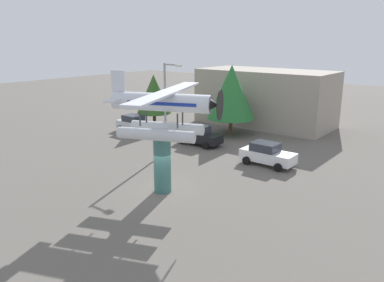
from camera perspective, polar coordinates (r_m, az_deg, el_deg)
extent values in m
plane|color=#605B54|center=(24.99, -4.34, -7.45)|extent=(140.00, 140.00, 0.00)
cylinder|color=#386B66|center=(24.36, -4.42, -3.49)|extent=(1.10, 1.10, 3.64)
cylinder|color=silver|center=(22.86, -5.41, 0.92)|extent=(4.70, 2.48, 0.70)
cylinder|color=#333338|center=(22.74, -2.18, 2.96)|extent=(0.13, 0.13, 0.90)
cylinder|color=#333338|center=(23.59, -7.73, 3.28)|extent=(0.13, 0.13, 0.90)
cylinder|color=silver|center=(24.68, -3.71, 2.00)|extent=(4.70, 2.48, 0.70)
cylinder|color=#333338|center=(23.67, -1.41, 3.45)|extent=(0.13, 0.13, 0.90)
cylinder|color=#333338|center=(24.49, -6.79, 3.74)|extent=(0.13, 0.13, 0.90)
cylinder|color=silver|center=(23.41, -4.62, 5.77)|extent=(6.15, 3.38, 1.10)
cube|color=#193399|center=(23.34, -4.15, 5.75)|extent=(4.45, 2.71, 0.20)
cone|color=#262628|center=(22.48, 3.19, 5.41)|extent=(0.98, 1.08, 0.88)
cylinder|color=black|center=(22.39, 4.19, 5.35)|extent=(0.72, 1.68, 1.80)
cube|color=silver|center=(23.19, -3.72, 7.22)|extent=(4.98, 10.03, 0.12)
cube|color=silver|center=(24.52, -10.79, 6.21)|extent=(1.72, 2.86, 0.10)
cube|color=silver|center=(24.39, -10.91, 8.76)|extent=(0.88, 0.45, 1.30)
cube|color=silver|center=(40.80, -8.43, 2.35)|extent=(4.20, 1.70, 0.80)
cube|color=#2D333D|center=(40.84, -8.71, 3.38)|extent=(2.00, 1.56, 0.64)
cylinder|color=black|center=(39.33, -8.02, 1.29)|extent=(0.64, 0.22, 0.64)
cylinder|color=black|center=(40.55, -6.18, 1.77)|extent=(0.64, 0.22, 0.64)
cylinder|color=black|center=(41.30, -10.60, 1.83)|extent=(0.64, 0.22, 0.64)
cylinder|color=black|center=(42.46, -8.77, 2.27)|extent=(0.64, 0.22, 0.64)
cube|color=black|center=(35.40, 1.16, 0.57)|extent=(4.20, 1.70, 0.80)
cube|color=#2D333D|center=(35.37, 0.85, 1.77)|extent=(2.00, 1.56, 0.64)
cylinder|color=black|center=(34.02, 2.04, -0.73)|extent=(0.64, 0.22, 0.64)
cylinder|color=black|center=(35.43, 3.78, -0.11)|extent=(0.64, 0.22, 0.64)
cylinder|color=black|center=(35.64, -1.45, 0.01)|extent=(0.64, 0.22, 0.64)
cylinder|color=black|center=(36.99, 0.35, 0.57)|extent=(0.64, 0.22, 0.64)
cube|color=white|center=(30.26, 11.17, -2.22)|extent=(4.20, 1.70, 0.80)
cube|color=#2D333D|center=(30.17, 10.81, -0.83)|extent=(2.00, 1.56, 0.64)
cylinder|color=black|center=(29.04, 12.65, -3.86)|extent=(0.64, 0.22, 0.64)
cylinder|color=black|center=(30.60, 14.15, -2.99)|extent=(0.64, 0.22, 0.64)
cylinder|color=black|center=(30.24, 8.07, -2.89)|extent=(0.64, 0.22, 0.64)
cylinder|color=black|center=(31.74, 9.74, -2.10)|extent=(0.64, 0.22, 0.64)
cylinder|color=gray|center=(32.39, -3.99, 4.75)|extent=(0.18, 0.18, 7.59)
cylinder|color=gray|center=(31.41, -3.02, 11.24)|extent=(1.60, 0.12, 0.12)
cube|color=silver|center=(30.95, -2.03, 11.11)|extent=(0.50, 0.28, 0.20)
cube|color=#9E9384|center=(44.38, 10.76, 6.35)|extent=(14.85, 6.89, 6.15)
cylinder|color=brown|center=(42.53, -5.58, 3.08)|extent=(0.36, 0.36, 1.63)
cone|color=#335B23|center=(42.04, -5.68, 6.96)|extent=(3.76, 3.76, 4.18)
cylinder|color=brown|center=(39.49, 5.73, 2.19)|extent=(0.36, 0.36, 1.67)
cone|color=#287033|center=(38.88, 5.86, 7.25)|extent=(4.82, 4.82, 5.36)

